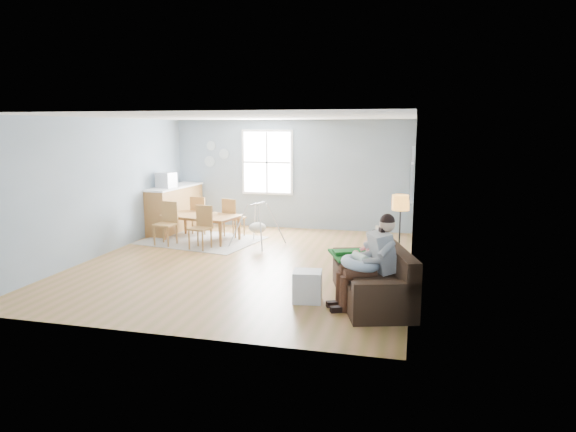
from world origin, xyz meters
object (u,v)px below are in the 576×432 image
(sofa, at_px, (375,281))
(floor_lamp, at_px, (400,210))
(chair_ne, at_px, (232,215))
(chair_nw, at_px, (200,213))
(father, at_px, (371,258))
(storage_cube, at_px, (307,286))
(chair_se, at_px, (202,225))
(dining_table, at_px, (201,228))
(counter, at_px, (175,208))
(toddler, at_px, (368,251))
(chair_sw, at_px, (167,220))
(monitor, at_px, (166,180))
(baby_swing, at_px, (258,227))

(sofa, distance_m, floor_lamp, 1.55)
(sofa, distance_m, chair_ne, 5.11)
(chair_nw, bearing_deg, father, -43.32)
(floor_lamp, relative_size, storage_cube, 3.09)
(father, bearing_deg, chair_ne, 131.58)
(chair_se, bearing_deg, dining_table, 115.11)
(sofa, distance_m, counter, 6.62)
(toddler, relative_size, floor_lamp, 0.57)
(dining_table, height_order, counter, counter)
(chair_sw, bearing_deg, counter, 110.42)
(toddler, xyz_separation_m, chair_nw, (-4.30, 3.66, -0.18))
(father, distance_m, monitor, 6.58)
(toddler, distance_m, chair_se, 4.32)
(sofa, xyz_separation_m, floor_lamp, (0.29, 1.25, 0.88))
(sofa, bearing_deg, monitor, 144.67)
(chair_se, distance_m, baby_swing, 1.18)
(chair_se, bearing_deg, storage_cube, -44.16)
(storage_cube, bearing_deg, chair_ne, 123.37)
(monitor, bearing_deg, chair_nw, 8.70)
(sofa, height_order, toddler, toddler)
(floor_lamp, xyz_separation_m, dining_table, (-4.40, 1.89, -0.88))
(sofa, height_order, chair_sw, chair_sw)
(floor_lamp, xyz_separation_m, counter, (-5.50, 2.83, -0.61))
(father, height_order, toddler, father)
(chair_ne, bearing_deg, monitor, 178.55)
(chair_sw, distance_m, chair_ne, 1.51)
(toddler, bearing_deg, chair_sw, 151.57)
(storage_cube, distance_m, counter, 6.10)
(father, relative_size, floor_lamp, 0.95)
(father, bearing_deg, storage_cube, 178.46)
(chair_sw, bearing_deg, sofa, -29.31)
(sofa, relative_size, chair_nw, 2.42)
(floor_lamp, xyz_separation_m, chair_ne, (-3.86, 2.41, -0.66))
(father, height_order, chair_nw, father)
(storage_cube, distance_m, dining_table, 4.65)
(monitor, xyz_separation_m, baby_swing, (2.49, -0.74, -0.87))
(chair_sw, bearing_deg, chair_nw, 78.68)
(dining_table, relative_size, chair_se, 1.84)
(chair_nw, distance_m, monitor, 1.11)
(chair_se, height_order, counter, counter)
(chair_sw, relative_size, chair_nw, 1.03)
(chair_nw, height_order, chair_ne, same)
(chair_nw, bearing_deg, chair_sw, -101.32)
(storage_cube, height_order, baby_swing, baby_swing)
(chair_ne, relative_size, counter, 0.45)
(dining_table, distance_m, chair_ne, 0.78)
(chair_ne, bearing_deg, father, -48.42)
(chair_sw, relative_size, chair_se, 1.03)
(chair_nw, bearing_deg, monitor, -171.30)
(floor_lamp, height_order, counter, floor_lamp)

